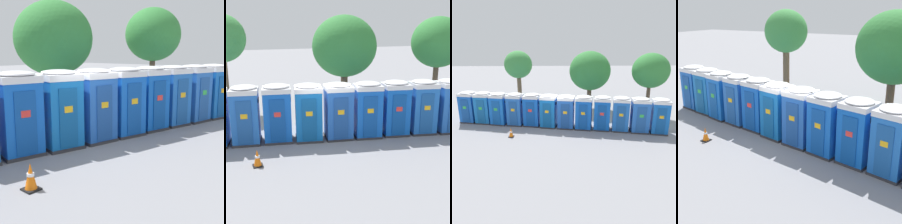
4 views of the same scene
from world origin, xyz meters
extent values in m
plane|color=gray|center=(0.00, 0.00, 0.00)|extent=(120.00, 120.00, 0.00)
cube|color=#2D2D33|center=(-1.99, 0.31, 0.05)|extent=(1.42, 1.41, 0.10)
cube|color=blue|center=(-1.99, 0.31, 1.15)|extent=(1.36, 1.34, 2.10)
cube|color=#0E449D|center=(-2.10, -0.27, 1.07)|extent=(0.63, 0.15, 1.85)
cube|color=red|center=(-2.11, -0.29, 1.35)|extent=(0.28, 0.06, 0.20)
cube|color=black|center=(-1.41, 0.19, 1.89)|extent=(0.09, 0.36, 0.20)
cube|color=white|center=(-1.99, 0.31, 2.30)|extent=(1.40, 1.38, 0.20)
ellipsoid|color=white|center=(-1.99, 0.31, 2.45)|extent=(1.33, 1.32, 0.18)
cube|color=#2D2D33|center=(-0.70, -0.06, 0.05)|extent=(1.42, 1.43, 0.10)
cube|color=blue|center=(-0.70, -0.06, 1.15)|extent=(1.35, 1.36, 2.10)
cube|color=#0D4E94|center=(-0.83, -0.63, 1.07)|extent=(0.61, 0.17, 1.85)
cube|color=yellow|center=(-0.83, -0.65, 1.35)|extent=(0.27, 0.07, 0.20)
cube|color=black|center=(-0.14, -0.19, 1.89)|extent=(0.10, 0.36, 0.20)
cube|color=white|center=(-0.70, -0.06, 2.30)|extent=(1.39, 1.40, 0.20)
ellipsoid|color=white|center=(-0.70, -0.06, 2.45)|extent=(1.32, 1.34, 0.18)
cube|color=#2D2D33|center=(0.61, -0.33, 0.05)|extent=(1.39, 1.39, 0.10)
cube|color=blue|center=(0.61, -0.33, 1.15)|extent=(1.33, 1.32, 2.10)
cube|color=#184694|center=(0.51, -0.91, 1.07)|extent=(0.62, 0.14, 1.85)
cube|color=yellow|center=(0.51, -0.92, 1.35)|extent=(0.28, 0.06, 0.20)
cube|color=black|center=(1.19, -0.43, 1.89)|extent=(0.09, 0.36, 0.20)
cube|color=white|center=(0.61, -0.33, 2.30)|extent=(1.37, 1.36, 0.20)
ellipsoid|color=white|center=(0.61, -0.33, 2.45)|extent=(1.30, 1.30, 0.18)
cube|color=#2D2D33|center=(1.93, -0.61, 0.05)|extent=(1.44, 1.44, 0.10)
cube|color=blue|center=(1.93, -0.61, 1.15)|extent=(1.37, 1.37, 2.10)
cube|color=#0E46A0|center=(1.79, -1.18, 1.07)|extent=(0.62, 0.17, 1.85)
cube|color=yellow|center=(1.79, -1.19, 1.35)|extent=(0.27, 0.07, 0.20)
cube|color=black|center=(2.49, -0.74, 1.89)|extent=(0.10, 0.36, 0.20)
cube|color=white|center=(1.93, -0.61, 2.30)|extent=(1.41, 1.41, 0.20)
ellipsoid|color=white|center=(1.93, -0.61, 2.45)|extent=(1.34, 1.34, 0.18)
cube|color=#2D2D33|center=(3.25, -0.81, 0.05)|extent=(1.42, 1.43, 0.10)
cube|color=blue|center=(3.25, -0.81, 1.15)|extent=(1.35, 1.36, 2.10)
cube|color=#0C449C|center=(3.12, -1.38, 1.07)|extent=(0.61, 0.17, 1.85)
cube|color=red|center=(3.12, -1.40, 1.35)|extent=(0.27, 0.07, 0.20)
cube|color=black|center=(3.81, -0.94, 1.89)|extent=(0.10, 0.36, 0.20)
cube|color=white|center=(3.25, -0.81, 2.30)|extent=(1.39, 1.40, 0.20)
ellipsoid|color=white|center=(3.25, -0.81, 2.45)|extent=(1.33, 1.33, 0.18)
cube|color=#2D2D33|center=(4.56, -1.09, 0.05)|extent=(1.41, 1.44, 0.10)
cube|color=blue|center=(4.56, -1.09, 1.15)|extent=(1.35, 1.37, 2.10)
cube|color=#164D9A|center=(4.42, -1.66, 1.07)|extent=(0.60, 0.17, 1.85)
cube|color=yellow|center=(4.42, -1.68, 1.35)|extent=(0.27, 0.07, 0.20)
cube|color=black|center=(5.11, -1.22, 1.89)|extent=(0.11, 0.36, 0.20)
cube|color=white|center=(4.56, -1.09, 2.30)|extent=(1.39, 1.41, 0.20)
ellipsoid|color=white|center=(4.56, -1.09, 2.45)|extent=(1.32, 1.34, 0.18)
cube|color=#2D2D33|center=(5.86, -1.40, 0.05)|extent=(1.42, 1.39, 0.10)
cube|color=blue|center=(5.86, -1.40, 1.15)|extent=(1.35, 1.32, 2.10)
cube|color=#1B4D9A|center=(5.77, -1.98, 1.07)|extent=(0.64, 0.14, 1.85)
cube|color=green|center=(5.76, -2.00, 1.35)|extent=(0.28, 0.06, 0.20)
cube|color=black|center=(6.46, -1.50, 1.89)|extent=(0.08, 0.36, 0.20)
cube|color=white|center=(5.86, -1.40, 2.30)|extent=(1.39, 1.36, 0.20)
ellipsoid|color=white|center=(5.86, -1.40, 2.45)|extent=(1.32, 1.30, 0.18)
cube|color=#2D2D33|center=(7.17, -1.72, 0.05)|extent=(1.41, 1.44, 0.10)
cube|color=blue|center=(7.17, -1.72, 1.15)|extent=(1.34, 1.37, 2.10)
cube|color=#104A98|center=(7.03, -2.28, 1.07)|extent=(0.59, 0.18, 1.85)
cube|color=yellow|center=(7.02, -2.30, 1.35)|extent=(0.27, 0.08, 0.20)
cube|color=black|center=(7.71, -1.85, 1.89)|extent=(0.11, 0.36, 0.20)
cube|color=white|center=(7.17, -1.72, 2.30)|extent=(1.38, 1.41, 0.20)
ellipsoid|color=white|center=(7.17, -1.72, 2.45)|extent=(1.32, 1.35, 0.18)
cylinder|color=brown|center=(7.88, 2.19, 1.62)|extent=(0.31, 0.31, 3.24)
ellipsoid|color=#337F38|center=(7.88, 2.19, 4.04)|extent=(3.08, 3.08, 2.91)
cylinder|color=brown|center=(3.16, 4.99, 1.37)|extent=(0.43, 0.43, 2.74)
ellipsoid|color=#337F38|center=(3.16, 4.99, 3.76)|extent=(3.93, 3.93, 3.71)
cube|color=black|center=(-3.24, -2.07, 0.02)|extent=(0.36, 0.36, 0.04)
cone|color=orange|center=(-3.24, -2.07, 0.34)|extent=(0.28, 0.28, 0.60)
cylinder|color=white|center=(-3.24, -2.07, 0.37)|extent=(0.17, 0.17, 0.07)
camera|label=1|loc=(-7.00, -7.79, 3.06)|focal=50.00mm
camera|label=2|loc=(-4.43, -12.80, 4.86)|focal=50.00mm
camera|label=3|loc=(-0.19, -16.11, 5.86)|focal=35.00mm
camera|label=4|loc=(6.33, -11.44, 5.59)|focal=50.00mm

